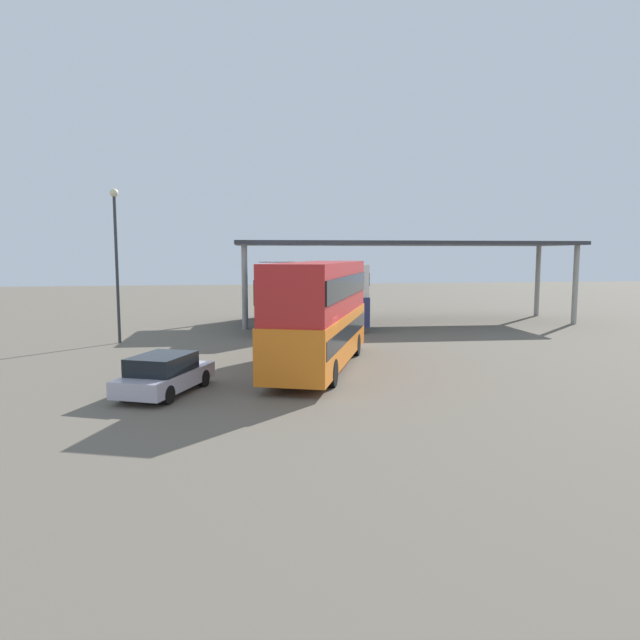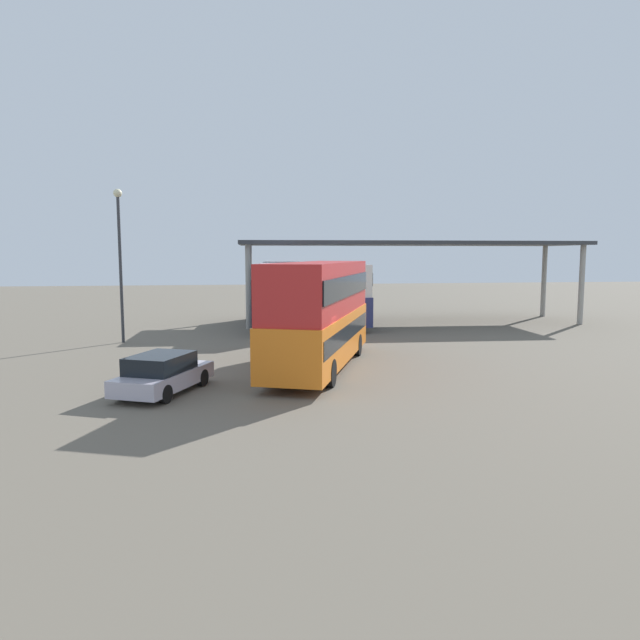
% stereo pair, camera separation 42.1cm
% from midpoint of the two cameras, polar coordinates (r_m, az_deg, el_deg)
% --- Properties ---
extents(ground_plane, '(140.00, 140.00, 0.00)m').
position_cam_midpoint_polar(ground_plane, '(21.23, -2.09, -6.19)').
color(ground_plane, '#655D4F').
extents(double_decker_main, '(5.96, 10.68, 4.36)m').
position_cam_midpoint_polar(double_decker_main, '(23.50, -0.51, 0.93)').
color(double_decker_main, orange).
rests_on(double_decker_main, ground_plane).
extents(parked_hatchback, '(3.23, 4.43, 1.35)m').
position_cam_midpoint_polar(parked_hatchback, '(20.12, -15.75, -5.19)').
color(parked_hatchback, '#B9B4C4').
rests_on(parked_hatchback, ground_plane).
extents(double_decker_near_canopy, '(3.38, 11.67, 4.18)m').
position_cam_midpoint_polar(double_decker_near_canopy, '(37.60, -4.55, 2.87)').
color(double_decker_near_canopy, navy).
rests_on(double_decker_near_canopy, ground_plane).
extents(double_decker_mid_row, '(2.76, 10.51, 4.07)m').
position_cam_midpoint_polar(double_decker_mid_row, '(38.75, 0.80, 2.91)').
color(double_decker_mid_row, navy).
rests_on(double_decker_mid_row, ground_plane).
extents(depot_canopy, '(23.57, 7.33, 5.56)m').
position_cam_midpoint_polar(depot_canopy, '(40.32, 8.23, 7.25)').
color(depot_canopy, '#33353A').
rests_on(depot_canopy, ground_plane).
extents(lamppost_tall, '(0.44, 0.44, 8.06)m').
position_cam_midpoint_polar(lamppost_tall, '(32.05, -19.92, 6.81)').
color(lamppost_tall, '#33353A').
rests_on(lamppost_tall, ground_plane).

